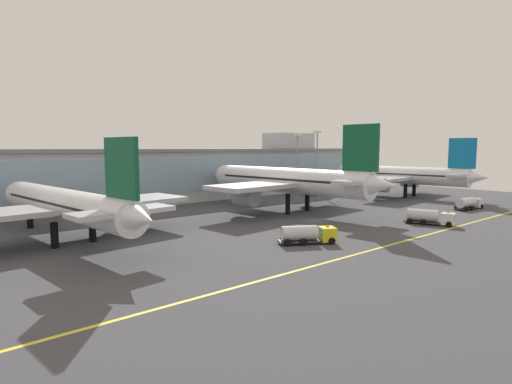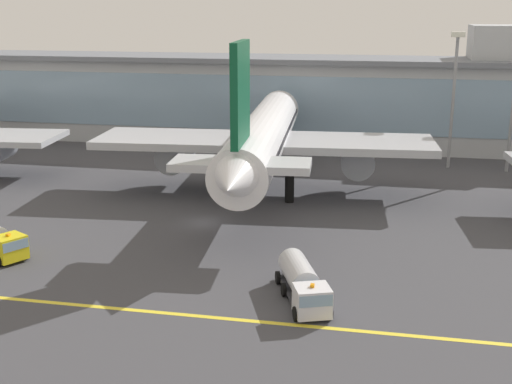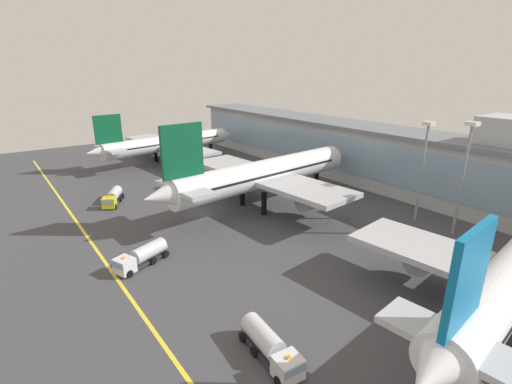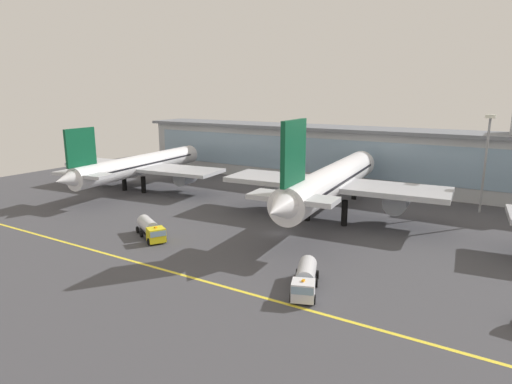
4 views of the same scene
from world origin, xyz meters
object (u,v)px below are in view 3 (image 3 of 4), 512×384
object	(u,v)px
baggage_tug_near	(113,197)
apron_light_mast_centre	(424,155)
airliner_near_left	(168,144)
airliner_near_right	(264,174)
service_truck_far	(141,256)
apron_light_mast_west	(466,161)
fuel_tanker_truck	(271,347)

from	to	relation	value
baggage_tug_near	apron_light_mast_centre	xyz separation A→B (m)	(44.39, 45.55, 11.48)
airliner_near_left	airliner_near_right	bearing A→B (deg)	-96.06
airliner_near_right	service_truck_far	world-z (taller)	airliner_near_right
airliner_near_left	apron_light_mast_west	xyz separation A→B (m)	(80.94, 18.81, 7.60)
apron_light_mast_west	baggage_tug_near	bearing A→B (deg)	-139.55
airliner_near_right	apron_light_mast_west	world-z (taller)	apron_light_mast_west
fuel_tanker_truck	baggage_tug_near	distance (m)	56.64
baggage_tug_near	service_truck_far	distance (m)	30.27
fuel_tanker_truck	service_truck_far	size ratio (longest dim) A/B	0.99
baggage_tug_near	service_truck_far	size ratio (longest dim) A/B	0.97
service_truck_far	apron_light_mast_centre	bearing A→B (deg)	143.24
airliner_near_left	baggage_tug_near	distance (m)	38.77
airliner_near_left	airliner_near_right	xyz separation A→B (m)	(49.37, 0.14, 1.24)
service_truck_far	airliner_near_left	bearing A→B (deg)	-138.13
fuel_tanker_truck	apron_light_mast_west	world-z (taller)	apron_light_mast_west
service_truck_far	apron_light_mast_west	world-z (taller)	apron_light_mast_west
airliner_near_right	apron_light_mast_centre	distance (m)	31.23
airliner_near_left	apron_light_mast_centre	world-z (taller)	apron_light_mast_centre
fuel_tanker_truck	service_truck_far	bearing A→B (deg)	-166.03
airliner_near_right	fuel_tanker_truck	bearing A→B (deg)	-131.26
fuel_tanker_truck	airliner_near_left	bearing A→B (deg)	168.41
fuel_tanker_truck	service_truck_far	distance (m)	26.99
airliner_near_right	baggage_tug_near	bearing A→B (deg)	136.71
airliner_near_right	apron_light_mast_centre	size ratio (longest dim) A/B	2.82
airliner_near_left	service_truck_far	bearing A→B (deg)	-123.68
airliner_near_right	apron_light_mast_centre	world-z (taller)	airliner_near_right
airliner_near_left	airliner_near_right	distance (m)	49.38
airliner_near_right	apron_light_mast_west	xyz separation A→B (m)	(31.57, 18.67, 6.36)
baggage_tug_near	apron_light_mast_centre	distance (m)	64.64
apron_light_mast_centre	airliner_near_left	bearing A→B (deg)	-164.87
apron_light_mast_west	apron_light_mast_centre	xyz separation A→B (m)	(-7.96, 0.93, -0.53)
baggage_tug_near	service_truck_far	world-z (taller)	same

